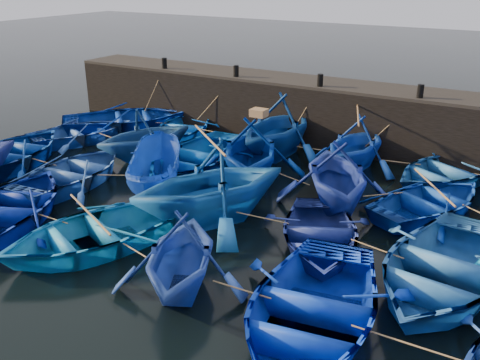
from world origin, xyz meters
The scene contains 31 objects.
ground centered at (0.00, 0.00, 0.00)m, with size 120.00×120.00×0.00m, color black.
quay_wall centered at (0.00, 10.50, 1.25)m, with size 26.00×2.50×2.50m, color black.
quay_top centered at (0.00, 10.50, 2.56)m, with size 26.00×2.50×0.12m, color black.
bollard_0 centered at (-8.00, 9.60, 2.87)m, with size 0.24×0.24×0.50m, color black.
bollard_1 centered at (-4.00, 9.60, 2.87)m, with size 0.24×0.24×0.50m, color black.
bollard_2 centered at (0.00, 9.60, 2.87)m, with size 0.24×0.24×0.50m, color black.
bollard_3 centered at (4.00, 9.60, 2.87)m, with size 0.24×0.24×0.50m, color black.
boat_0 centered at (-8.60, 7.36, 0.59)m, with size 4.10×5.74×1.19m, color navy.
boat_1 centered at (-5.73, 7.75, 0.47)m, with size 3.21×4.48×0.93m, color blue.
boat_2 centered at (-0.96, 7.73, 1.27)m, with size 4.17×4.84×2.55m, color navy.
boat_3 centered at (2.26, 7.86, 1.04)m, with size 3.42×3.96×2.09m, color #0F3DBA.
boat_4 centered at (5.54, 8.11, 0.51)m, with size 3.51×4.90×1.02m, color #195498.
boat_6 centered at (-9.13, 5.08, 0.47)m, with size 3.27×4.57×0.95m, color #214999.
boat_7 centered at (-5.12, 4.58, 1.06)m, with size 3.47×4.02×2.12m, color navy.
boat_8 centered at (-2.77, 4.58, 0.59)m, with size 4.10×5.73×1.19m, color #034AB9.
boat_9 centered at (-0.51, 4.81, 1.22)m, with size 3.98×4.62×2.43m, color navy.
boat_10 centered at (2.89, 4.31, 1.15)m, with size 3.76×4.36×2.29m, color navy.
boat_11 centered at (5.66, 5.22, 0.46)m, with size 3.19×4.46×0.92m, color #08349D.
boat_13 centered at (-9.12, 1.44, 0.57)m, with size 3.92×5.48×1.14m, color navy.
boat_14 centered at (-5.66, 1.36, 0.50)m, with size 3.48×4.86×1.01m, color #244E96.
boat_15 centered at (-2.62, 2.03, 0.84)m, with size 1.63×4.33×1.67m, color #0F3AA6.
boat_16 centered at (0.11, 1.31, 1.29)m, with size 4.24×4.92×2.59m, color #0E4F99.
boat_17 centered at (3.54, 1.42, 0.45)m, with size 3.13×4.38×0.91m, color navy.
boat_18 centered at (6.79, 1.14, 0.59)m, with size 4.09×5.72×1.19m, color #1B56A1.
boat_21 centered at (-5.02, -1.71, 0.54)m, with size 3.73×5.22×1.08m, color navy.
boat_22 centered at (-1.75, -1.71, 0.53)m, with size 3.62×5.06×1.05m, color blue.
boat_23 centered at (1.52, -2.08, 0.98)m, with size 3.21×3.73×1.96m, color #2043A6.
boat_24 centered at (4.77, -2.02, 0.58)m, with size 4.02×5.62×1.17m, color #052AD3.
wooden_crate centered at (-0.21, 4.81, 2.56)m, with size 0.53×0.45×0.26m, color olive.
mooring_ropes centered at (0.10, 4.95, 0.87)m, with size 17.16×11.62×2.10m.
loose_oars centered at (1.57, 3.17, 1.69)m, with size 9.67×11.64×1.72m.
Camera 1 is at (8.25, -10.70, 7.20)m, focal length 40.00 mm.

